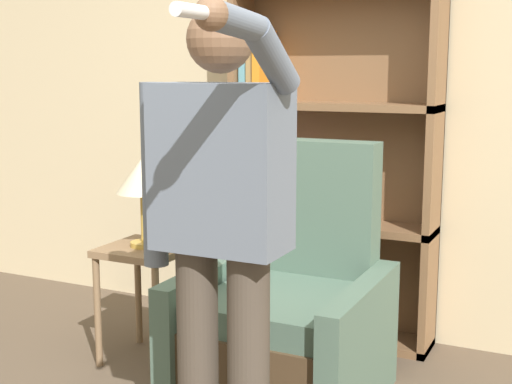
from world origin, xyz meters
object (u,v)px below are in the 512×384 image
object	(u,v)px
person_standing	(220,221)
table_lamp	(143,178)
bookcase	(316,169)
armchair	(289,321)
side_table	(146,269)

from	to	relation	value
person_standing	table_lamp	distance (m)	1.24
bookcase	table_lamp	size ratio (longest dim) A/B	4.25
bookcase	armchair	xyz separation A→B (m)	(0.19, -0.81, -0.60)
side_table	table_lamp	size ratio (longest dim) A/B	1.32
bookcase	table_lamp	distance (m)	0.99
person_standing	side_table	bearing A→B (deg)	136.73
person_standing	table_lamp	xyz separation A→B (m)	(-0.90, 0.85, -0.03)
armchair	table_lamp	xyz separation A→B (m)	(-0.83, 0.05, 0.61)
side_table	bookcase	bearing A→B (deg)	49.83
armchair	table_lamp	size ratio (longest dim) A/B	2.54
bookcase	table_lamp	bearing A→B (deg)	-130.17
bookcase	person_standing	world-z (taller)	bookcase
armchair	person_standing	distance (m)	1.02
person_standing	table_lamp	world-z (taller)	person_standing
bookcase	person_standing	size ratio (longest dim) A/B	1.14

